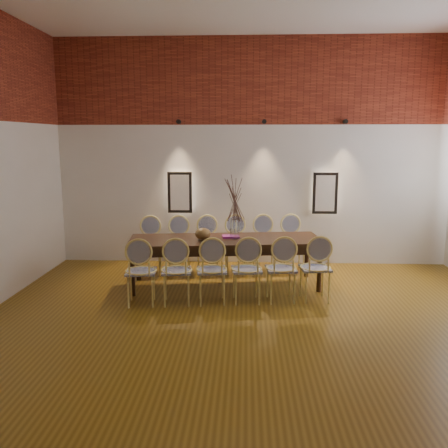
{
  "coord_description": "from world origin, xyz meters",
  "views": [
    {
      "loc": [
        -0.1,
        -5.03,
        2.27
      ],
      "look_at": [
        -0.42,
        1.66,
        1.05
      ],
      "focal_mm": 38.0,
      "sensor_mm": 36.0,
      "label": 1
    }
  ],
  "objects_px": {
    "chair_near_b": "(176,271)",
    "chair_far_a": "(150,247)",
    "chair_near_e": "(281,269)",
    "chair_far_b": "(179,246)",
    "book": "(231,237)",
    "chair_far_c": "(208,246)",
    "bowl": "(203,234)",
    "dining_table": "(225,262)",
    "chair_far_d": "(236,245)",
    "chair_far_e": "(264,245)",
    "chair_near_f": "(315,268)",
    "chair_far_f": "(293,244)",
    "chair_near_d": "(247,269)",
    "chair_near_a": "(141,271)",
    "chair_near_c": "(212,270)",
    "vase": "(235,229)"
  },
  "relations": [
    {
      "from": "chair_near_d",
      "to": "chair_near_e",
      "type": "distance_m",
      "value": 0.49
    },
    {
      "from": "chair_near_d",
      "to": "chair_near_f",
      "type": "bearing_deg",
      "value": -0.0
    },
    {
      "from": "chair_near_f",
      "to": "chair_far_a",
      "type": "distance_m",
      "value": 2.85
    },
    {
      "from": "chair_near_c",
      "to": "chair_far_c",
      "type": "bearing_deg",
      "value": 90.0
    },
    {
      "from": "chair_near_d",
      "to": "chair_far_d",
      "type": "height_order",
      "value": "same"
    },
    {
      "from": "chair_near_a",
      "to": "book",
      "type": "height_order",
      "value": "chair_near_a"
    },
    {
      "from": "chair_far_a",
      "to": "chair_far_f",
      "type": "xyz_separation_m",
      "value": [
        2.41,
        0.28,
        0.0
      ]
    },
    {
      "from": "chair_near_a",
      "to": "chair_near_b",
      "type": "xyz_separation_m",
      "value": [
        0.48,
        0.06,
        0.0
      ]
    },
    {
      "from": "chair_near_f",
      "to": "vase",
      "type": "relative_size",
      "value": 3.13
    },
    {
      "from": "dining_table",
      "to": "vase",
      "type": "bearing_deg",
      "value": -0.0
    },
    {
      "from": "chair_near_b",
      "to": "chair_far_b",
      "type": "distance_m",
      "value": 1.5
    },
    {
      "from": "chair_far_e",
      "to": "chair_near_d",
      "type": "bearing_deg",
      "value": 72.02
    },
    {
      "from": "chair_near_b",
      "to": "chair_near_e",
      "type": "distance_m",
      "value": 1.46
    },
    {
      "from": "dining_table",
      "to": "vase",
      "type": "xyz_separation_m",
      "value": [
        0.14,
        0.02,
        0.53
      ]
    },
    {
      "from": "dining_table",
      "to": "chair_near_a",
      "type": "relative_size",
      "value": 3.1
    },
    {
      "from": "chair_near_d",
      "to": "vase",
      "type": "bearing_deg",
      "value": 97.57
    },
    {
      "from": "chair_far_a",
      "to": "chair_near_b",
      "type": "bearing_deg",
      "value": 107.98
    },
    {
      "from": "chair_far_d",
      "to": "chair_far_e",
      "type": "distance_m",
      "value": 0.49
    },
    {
      "from": "chair_near_f",
      "to": "chair_far_f",
      "type": "bearing_deg",
      "value": 90.0
    },
    {
      "from": "chair_near_c",
      "to": "chair_far_b",
      "type": "height_order",
      "value": "same"
    },
    {
      "from": "chair_near_b",
      "to": "book",
      "type": "distance_m",
      "value": 1.2
    },
    {
      "from": "dining_table",
      "to": "chair_near_d",
      "type": "distance_m",
      "value": 0.79
    },
    {
      "from": "chair_far_f",
      "to": "vase",
      "type": "distance_m",
      "value": 1.38
    },
    {
      "from": "chair_far_b",
      "to": "vase",
      "type": "relative_size",
      "value": 3.13
    },
    {
      "from": "chair_far_a",
      "to": "chair_far_c",
      "type": "bearing_deg",
      "value": -180.0
    },
    {
      "from": "chair_near_e",
      "to": "vase",
      "type": "height_order",
      "value": "vase"
    },
    {
      "from": "chair_far_d",
      "to": "chair_far_e",
      "type": "relative_size",
      "value": 1.0
    },
    {
      "from": "chair_far_c",
      "to": "bowl",
      "type": "bearing_deg",
      "value": 82.83
    },
    {
      "from": "dining_table",
      "to": "chair_near_b",
      "type": "xyz_separation_m",
      "value": [
        -0.64,
        -0.83,
        0.09
      ]
    },
    {
      "from": "chair_far_b",
      "to": "chair_far_d",
      "type": "distance_m",
      "value": 0.97
    },
    {
      "from": "chair_far_b",
      "to": "chair_far_f",
      "type": "xyz_separation_m",
      "value": [
        1.93,
        0.23,
        0.0
      ]
    },
    {
      "from": "chair_far_f",
      "to": "chair_far_c",
      "type": "bearing_deg",
      "value": 0.0
    },
    {
      "from": "dining_table",
      "to": "chair_near_b",
      "type": "bearing_deg",
      "value": -134.23
    },
    {
      "from": "dining_table",
      "to": "chair_near_c",
      "type": "distance_m",
      "value": 0.79
    },
    {
      "from": "dining_table",
      "to": "chair_far_d",
      "type": "xyz_separation_m",
      "value": [
        0.15,
        0.77,
        0.09
      ]
    },
    {
      "from": "chair_near_f",
      "to": "bowl",
      "type": "relative_size",
      "value": 3.92
    },
    {
      "from": "bowl",
      "to": "chair_near_e",
      "type": "bearing_deg",
      "value": -26.35
    },
    {
      "from": "vase",
      "to": "book",
      "type": "bearing_deg",
      "value": 131.97
    },
    {
      "from": "dining_table",
      "to": "chair_far_f",
      "type": "height_order",
      "value": "chair_far_f"
    },
    {
      "from": "chair_near_b",
      "to": "chair_far_a",
      "type": "bearing_deg",
      "value": 107.98
    },
    {
      "from": "chair_far_c",
      "to": "chair_far_e",
      "type": "distance_m",
      "value": 0.97
    },
    {
      "from": "chair_far_f",
      "to": "chair_far_e",
      "type": "bearing_deg",
      "value": 0.0
    },
    {
      "from": "chair_far_c",
      "to": "chair_far_b",
      "type": "bearing_deg",
      "value": 0.0
    },
    {
      "from": "chair_near_a",
      "to": "chair_far_f",
      "type": "distance_m",
      "value": 2.85
    },
    {
      "from": "chair_near_f",
      "to": "chair_far_c",
      "type": "relative_size",
      "value": 1.0
    },
    {
      "from": "chair_near_e",
      "to": "chair_far_b",
      "type": "height_order",
      "value": "same"
    },
    {
      "from": "chair_far_d",
      "to": "book",
      "type": "relative_size",
      "value": 3.62
    },
    {
      "from": "chair_near_a",
      "to": "chair_near_d",
      "type": "bearing_deg",
      "value": 0.0
    },
    {
      "from": "chair_near_c",
      "to": "chair_far_e",
      "type": "height_order",
      "value": "same"
    },
    {
      "from": "chair_far_a",
      "to": "chair_near_c",
      "type": "bearing_deg",
      "value": 122.98
    }
  ]
}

